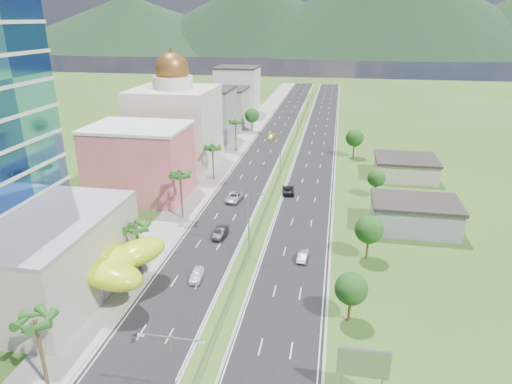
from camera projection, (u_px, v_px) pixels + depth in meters
The scene contains 38 objects.
ground at pixel (236, 287), 66.02m from camera, with size 500.00×500.00×0.00m, color #2D5119.
road_left at pixel (273, 136), 149.96m from camera, with size 11.00×260.00×0.04m, color black.
road_right at pixel (319, 138), 147.49m from camera, with size 11.00×260.00×0.04m, color black.
sidewalk_left at pixel (245, 135), 151.52m from camera, with size 7.00×260.00×0.12m, color gray.
median_guardrail at pixel (290, 150), 131.96m from camera, with size 0.10×216.06×0.76m.
streetlight_median_a at pixel (174, 375), 40.63m from camera, with size 6.04×0.25×11.00m.
streetlight_median_b at pixel (249, 217), 72.80m from camera, with size 6.04×0.25×11.00m.
streetlight_median_c at pixel (281, 150), 109.56m from camera, with size 6.04×0.25×11.00m.
streetlight_median_d at pixel (298, 114), 150.91m from camera, with size 6.04×0.25×11.00m.
streetlight_median_e at pixel (308, 93), 192.27m from camera, with size 6.04×0.25×11.00m.
mall_podium at pixel (3, 255), 63.82m from camera, with size 30.00×24.00×11.00m, color #A29C85.
lime_canopy at pixel (90, 258), 63.86m from camera, with size 18.00×15.00×7.40m.
pink_shophouse at pixel (140, 163), 97.37m from camera, with size 20.00×15.00×15.00m, color #D55759.
domed_building at pixel (175, 122), 117.13m from camera, with size 20.00×20.00×28.70m.
midrise_grey at pixel (207, 116), 141.14m from camera, with size 16.00×15.00×16.00m, color gray.
midrise_beige at pixel (224, 108), 161.89m from camera, with size 16.00×15.00×13.00m, color #A29C85.
midrise_white at pixel (238, 91), 182.13m from camera, with size 16.00×15.00×18.00m, color silver.
billboard at pixel (363, 365), 45.09m from camera, with size 5.20×0.35×6.20m.
shed_near at pixel (414, 216), 83.48m from camera, with size 15.00×10.00×5.00m, color gray.
shed_far at pixel (405, 169), 110.83m from camera, with size 14.00×12.00×4.40m, color #A29C85.
palm_tree_a at pixel (35, 323), 45.49m from camera, with size 3.60×3.60×9.10m.
palm_tree_b at pixel (137, 229), 67.89m from camera, with size 3.60×3.60×8.10m.
palm_tree_c at pixel (180, 177), 85.76m from camera, with size 3.60×3.60×9.60m.
palm_tree_d at pixel (213, 149), 107.24m from camera, with size 3.60×3.60×8.60m.
palm_tree_e at pixel (236, 123), 129.94m from camera, with size 3.60×3.60×9.40m.
leafy_tree_lfar at pixel (252, 116), 153.89m from camera, with size 4.90×4.90×8.05m.
leafy_tree_ra at pixel (351, 289), 57.08m from camera, with size 4.20×4.20×6.90m.
leafy_tree_rb at pixel (369, 230), 72.06m from camera, with size 4.55×4.55×7.47m.
leafy_tree_rc at pixel (376, 178), 97.58m from camera, with size 3.85×3.85×6.33m.
leafy_tree_rd at pixel (355, 138), 125.38m from camera, with size 4.90×4.90×8.05m.
mountain_ridge at pixel (388, 55), 469.66m from camera, with size 860.00×140.00×90.00m, color black, non-canonical shape.
car_white_near_left at pixel (196, 275), 67.75m from camera, with size 1.74×4.32×1.47m, color white.
car_dark_left at pixel (220, 233), 80.87m from camera, with size 1.75×5.03×1.66m, color black.
car_silver_mid_left at pixel (235, 197), 96.83m from camera, with size 2.73×5.92×1.65m, color #95989C.
car_yellow_far_left at pixel (271, 137), 146.55m from camera, with size 1.79×4.40×1.28m, color yellow.
car_silver_right at pixel (303, 256), 73.29m from camera, with size 1.45×4.15×1.37m, color #999BA0.
car_dark_far_right at pixel (288, 190), 101.15m from camera, with size 2.56×5.56×1.55m, color black.
motorcycle at pixel (135, 334), 55.23m from camera, with size 0.58×1.90×1.22m, color black.
Camera 1 is at (12.90, -55.29, 36.54)m, focal length 32.00 mm.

